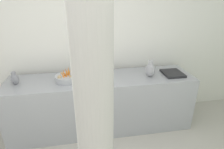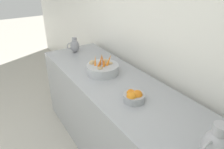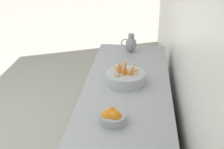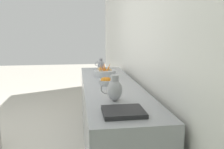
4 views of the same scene
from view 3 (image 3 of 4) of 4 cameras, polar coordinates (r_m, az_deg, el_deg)
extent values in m
cylinder|color=#ADAFB5|center=(2.41, 2.58, -0.66)|extent=(0.32, 0.32, 0.09)
torus|color=#ADAFB5|center=(2.43, 2.56, -1.51)|extent=(0.19, 0.19, 0.01)
cone|color=orange|center=(2.36, 2.62, 1.20)|extent=(0.06, 0.07, 0.15)
cone|color=orange|center=(2.42, 1.31, 1.59)|extent=(0.06, 0.08, 0.11)
cone|color=orange|center=(2.40, 2.48, 1.37)|extent=(0.08, 0.07, 0.12)
cone|color=orange|center=(2.33, 2.26, 0.62)|extent=(0.04, 0.07, 0.13)
cone|color=orange|center=(2.34, 3.81, 0.85)|extent=(0.09, 0.04, 0.14)
cone|color=orange|center=(2.36, 1.72, 1.16)|extent=(0.08, 0.06, 0.14)
ellipsoid|color=tan|center=(2.44, 4.38, 0.85)|extent=(0.06, 0.05, 0.05)
ellipsoid|color=tan|center=(2.47, 1.15, 1.39)|extent=(0.07, 0.06, 0.06)
ellipsoid|color=tan|center=(2.34, 0.92, -0.28)|extent=(0.05, 0.05, 0.04)
ellipsoid|color=tan|center=(2.39, 3.33, 0.33)|extent=(0.06, 0.05, 0.05)
ellipsoid|color=tan|center=(2.37, 4.54, 0.05)|extent=(0.06, 0.05, 0.04)
cylinder|color=#9EA0A5|center=(1.93, 0.15, -8.48)|extent=(0.17, 0.17, 0.06)
sphere|color=orange|center=(1.94, -0.09, -7.31)|extent=(0.07, 0.07, 0.07)
sphere|color=orange|center=(1.91, -1.01, -7.94)|extent=(0.08, 0.08, 0.08)
sphere|color=orange|center=(1.90, 0.56, -8.10)|extent=(0.08, 0.08, 0.08)
sphere|color=orange|center=(1.90, 0.56, -8.14)|extent=(0.08, 0.08, 0.08)
sphere|color=orange|center=(1.91, -0.20, -8.02)|extent=(0.07, 0.07, 0.07)
ellipsoid|color=gray|center=(3.04, 3.69, 5.81)|extent=(0.11, 0.11, 0.16)
cylinder|color=gray|center=(3.01, 3.74, 7.42)|extent=(0.06, 0.06, 0.04)
torus|color=gray|center=(3.04, 2.54, 6.13)|extent=(0.09, 0.01, 0.09)
camera|label=1|loc=(3.29, -51.28, 17.48)|focal=29.76mm
camera|label=2|loc=(1.20, -58.74, 5.24)|focal=33.77mm
camera|label=4|loc=(1.52, -145.59, -39.74)|focal=38.85mm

